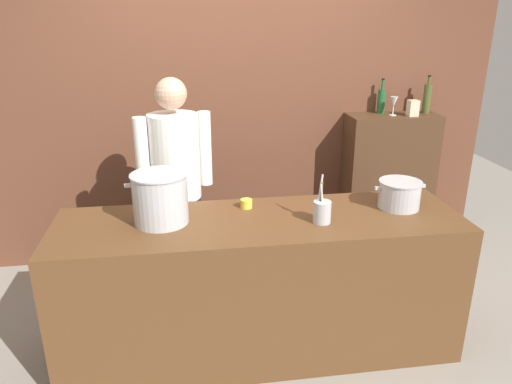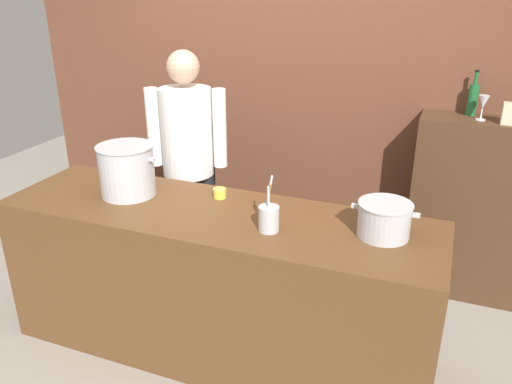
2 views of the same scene
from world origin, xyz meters
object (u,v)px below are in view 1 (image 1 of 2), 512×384
object	(u,v)px
chef	(176,179)
stockpot_large	(160,198)
wine_glass_tall	(394,103)
spice_tin_cream	(413,108)
butter_jar	(246,204)
wine_bottle_olive	(427,98)
stockpot_small	(399,194)
utensil_crock	(322,211)
wine_bottle_green	(381,100)

from	to	relation	value
chef	stockpot_large	bearing A→B (deg)	64.78
wine_glass_tall	spice_tin_cream	size ratio (longest dim) A/B	1.20
butter_jar	wine_bottle_olive	bearing A→B (deg)	31.67
stockpot_small	spice_tin_cream	world-z (taller)	spice_tin_cream
stockpot_small	butter_jar	bearing A→B (deg)	171.98
stockpot_small	butter_jar	size ratio (longest dim) A/B	4.37
stockpot_small	spice_tin_cream	xyz separation A→B (m)	(0.55, 1.06, 0.33)
stockpot_large	stockpot_small	distance (m)	1.46
wine_bottle_olive	wine_glass_tall	size ratio (longest dim) A/B	2.03
stockpot_small	chef	bearing A→B (deg)	157.81
stockpot_large	utensil_crock	world-z (taller)	stockpot_large
chef	stockpot_large	distance (m)	0.59
wine_bottle_olive	wine_bottle_green	bearing A→B (deg)	171.15
wine_bottle_green	spice_tin_cream	size ratio (longest dim) A/B	2.23
stockpot_large	utensil_crock	distance (m)	0.93
stockpot_small	wine_bottle_olive	world-z (taller)	wine_bottle_olive
butter_jar	wine_bottle_olive	size ratio (longest dim) A/B	0.24
stockpot_small	utensil_crock	size ratio (longest dim) A/B	1.15
stockpot_large	wine_bottle_olive	size ratio (longest dim) A/B	1.23
stockpot_large	wine_bottle_olive	bearing A→B (deg)	28.30
utensil_crock	wine_bottle_olive	size ratio (longest dim) A/B	0.91
spice_tin_cream	chef	bearing A→B (deg)	-165.60
utensil_crock	spice_tin_cream	bearing A→B (deg)	47.95
wine_bottle_green	wine_glass_tall	bearing A→B (deg)	-63.05
stockpot_small	wine_glass_tall	xyz separation A→B (m)	(0.40, 1.10, 0.37)
wine_bottle_green	wine_glass_tall	size ratio (longest dim) A/B	1.85
wine_bottle_green	spice_tin_cream	xyz separation A→B (m)	(0.21, -0.16, -0.04)
wine_bottle_olive	utensil_crock	bearing A→B (deg)	-133.82
utensil_crock	butter_jar	world-z (taller)	utensil_crock
chef	wine_bottle_green	size ratio (longest dim) A/B	5.78
stockpot_large	wine_bottle_olive	xyz separation A→B (m)	(2.18, 1.17, 0.33)
chef	wine_glass_tall	distance (m)	1.90
stockpot_small	wine_bottle_green	xyz separation A→B (m)	(0.34, 1.22, 0.37)
stockpot_small	wine_bottle_green	world-z (taller)	wine_bottle_green
wine_bottle_olive	wine_glass_tall	distance (m)	0.32
utensil_crock	wine_bottle_olive	xyz separation A→B (m)	(1.26, 1.31, 0.41)
stockpot_large	butter_jar	xyz separation A→B (m)	(0.52, 0.15, -0.12)
wine_bottle_olive	wine_glass_tall	bearing A→B (deg)	-169.46
spice_tin_cream	wine_bottle_olive	bearing A→B (deg)	31.01
stockpot_large	stockpot_small	world-z (taller)	stockpot_large
chef	wine_bottle_olive	bearing A→B (deg)	178.48
chef	stockpot_large	world-z (taller)	chef
chef	utensil_crock	bearing A→B (deg)	122.21
utensil_crock	stockpot_small	bearing A→B (deg)	15.80
chef	butter_jar	bearing A→B (deg)	118.04
stockpot_small	wine_bottle_green	size ratio (longest dim) A/B	1.14
chef	wine_bottle_olive	world-z (taller)	chef
wine_bottle_green	spice_tin_cream	bearing A→B (deg)	-36.91
wine_bottle_green	wine_glass_tall	world-z (taller)	wine_bottle_green
utensil_crock	chef	bearing A→B (deg)	139.58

